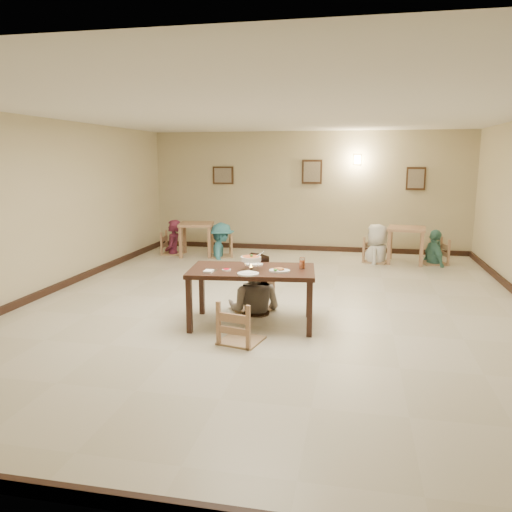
% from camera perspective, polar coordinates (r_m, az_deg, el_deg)
% --- Properties ---
extents(floor, '(10.00, 10.00, 0.00)m').
position_cam_1_polar(floor, '(8.12, 2.23, -5.51)').
color(floor, beige).
rests_on(floor, ground).
extents(ceiling, '(10.00, 10.00, 0.00)m').
position_cam_1_polar(ceiling, '(7.82, 2.40, 16.08)').
color(ceiling, silver).
rests_on(ceiling, wall_back).
extents(wall_back, '(10.00, 0.00, 10.00)m').
position_cam_1_polar(wall_back, '(12.77, 5.93, 7.31)').
color(wall_back, '#C0B28D').
rests_on(wall_back, floor).
extents(wall_front, '(10.00, 0.00, 10.00)m').
position_cam_1_polar(wall_front, '(3.07, -12.88, -4.47)').
color(wall_front, '#C0B28D').
rests_on(wall_front, floor).
extents(wall_left, '(0.00, 10.00, 10.00)m').
position_cam_1_polar(wall_left, '(9.34, -22.81, 5.19)').
color(wall_left, '#C0B28D').
rests_on(wall_left, floor).
extents(baseboard_back, '(8.00, 0.06, 0.12)m').
position_cam_1_polar(baseboard_back, '(12.91, 5.80, 0.91)').
color(baseboard_back, black).
rests_on(baseboard_back, floor).
extents(baseboard_front, '(8.00, 0.06, 0.12)m').
position_cam_1_polar(baseboard_front, '(3.73, -11.63, -26.17)').
color(baseboard_front, black).
rests_on(baseboard_front, floor).
extents(baseboard_left, '(0.06, 10.00, 0.12)m').
position_cam_1_polar(baseboard_left, '(9.55, -22.02, -3.42)').
color(baseboard_left, black).
rests_on(baseboard_left, floor).
extents(picture_a, '(0.55, 0.04, 0.45)m').
position_cam_1_polar(picture_a, '(13.11, -3.79, 9.19)').
color(picture_a, '#331F11').
rests_on(picture_a, wall_back).
extents(picture_b, '(0.50, 0.04, 0.60)m').
position_cam_1_polar(picture_b, '(12.70, 6.42, 9.54)').
color(picture_b, '#331F11').
rests_on(picture_b, wall_back).
extents(picture_c, '(0.45, 0.04, 0.55)m').
position_cam_1_polar(picture_c, '(12.72, 17.81, 8.42)').
color(picture_c, '#331F11').
rests_on(picture_c, wall_back).
extents(wall_sconce, '(0.16, 0.05, 0.22)m').
position_cam_1_polar(wall_sconce, '(12.65, 11.50, 10.74)').
color(wall_sconce, '#FFD88C').
rests_on(wall_sconce, wall_back).
extents(main_table, '(1.82, 1.15, 0.81)m').
position_cam_1_polar(main_table, '(6.95, -0.46, -2.13)').
color(main_table, '#331A11').
rests_on(main_table, floor).
extents(chair_far, '(0.49, 0.49, 1.04)m').
position_cam_1_polar(chair_far, '(7.68, -0.03, -2.45)').
color(chair_far, tan).
rests_on(chair_far, floor).
extents(chair_near, '(0.50, 0.50, 1.06)m').
position_cam_1_polar(chair_near, '(6.35, -1.72, -5.26)').
color(chair_near, tan).
rests_on(chair_near, floor).
extents(main_diner, '(0.97, 0.80, 1.84)m').
position_cam_1_polar(main_diner, '(7.54, -0.16, 0.40)').
color(main_diner, gray).
rests_on(main_diner, floor).
extents(curry_warmer, '(0.31, 0.28, 0.25)m').
position_cam_1_polar(curry_warmer, '(6.86, -0.57, -0.34)').
color(curry_warmer, silver).
rests_on(curry_warmer, main_table).
extents(rice_plate_far, '(0.27, 0.27, 0.06)m').
position_cam_1_polar(rice_plate_far, '(7.17, -0.26, -0.93)').
color(rice_plate_far, white).
rests_on(rice_plate_far, main_table).
extents(rice_plate_near, '(0.29, 0.29, 0.07)m').
position_cam_1_polar(rice_plate_near, '(6.58, -0.90, -2.01)').
color(rice_plate_near, white).
rests_on(rice_plate_near, main_table).
extents(fried_plate, '(0.29, 0.29, 0.06)m').
position_cam_1_polar(fried_plate, '(6.75, 2.69, -1.63)').
color(fried_plate, white).
rests_on(fried_plate, main_table).
extents(chili_dish, '(0.12, 0.12, 0.03)m').
position_cam_1_polar(chili_dish, '(6.83, -3.40, -1.58)').
color(chili_dish, white).
rests_on(chili_dish, main_table).
extents(napkin_cutlery, '(0.14, 0.23, 0.03)m').
position_cam_1_polar(napkin_cutlery, '(6.75, -5.41, -1.75)').
color(napkin_cutlery, white).
rests_on(napkin_cutlery, main_table).
extents(drink_glass, '(0.08, 0.08, 0.16)m').
position_cam_1_polar(drink_glass, '(6.95, 5.29, -0.86)').
color(drink_glass, white).
rests_on(drink_glass, main_table).
extents(bg_table_left, '(0.94, 0.94, 0.80)m').
position_cam_1_polar(bg_table_left, '(12.15, -6.83, 3.12)').
color(bg_table_left, '#A47858').
rests_on(bg_table_left, floor).
extents(bg_table_right, '(0.90, 0.90, 0.81)m').
position_cam_1_polar(bg_table_right, '(11.70, 16.80, 2.48)').
color(bg_table_right, '#A47858').
rests_on(bg_table_right, floor).
extents(bg_chair_ll, '(0.50, 0.50, 1.06)m').
position_cam_1_polar(bg_chair_ll, '(12.43, -9.50, 2.62)').
color(bg_chair_ll, tan).
rests_on(bg_chair_ll, floor).
extents(bg_chair_lr, '(0.50, 0.50, 1.07)m').
position_cam_1_polar(bg_chair_lr, '(11.95, -3.99, 2.42)').
color(bg_chair_lr, tan).
rests_on(bg_chair_lr, floor).
extents(bg_chair_rl, '(0.51, 0.51, 1.09)m').
position_cam_1_polar(bg_chair_rl, '(11.61, 13.70, 1.95)').
color(bg_chair_rl, tan).
rests_on(bg_chair_rl, floor).
extents(bg_chair_rr, '(0.51, 0.51, 1.08)m').
position_cam_1_polar(bg_chair_rr, '(11.80, 19.81, 1.72)').
color(bg_chair_rr, tan).
rests_on(bg_chair_rr, floor).
extents(bg_diner_a, '(0.51, 0.68, 1.70)m').
position_cam_1_polar(bg_diner_a, '(12.39, -9.55, 4.08)').
color(bg_diner_a, '#5B1D33').
rests_on(bg_diner_a, floor).
extents(bg_diner_b, '(0.87, 1.18, 1.64)m').
position_cam_1_polar(bg_diner_b, '(11.91, -4.01, 3.80)').
color(bg_diner_b, teal).
rests_on(bg_diner_b, floor).
extents(bg_diner_c, '(0.71, 0.94, 1.75)m').
position_cam_1_polar(bg_diner_c, '(11.57, 13.77, 3.56)').
color(bg_diner_c, silver).
rests_on(bg_diner_c, floor).
extents(bg_diner_d, '(0.62, 0.98, 1.55)m').
position_cam_1_polar(bg_diner_d, '(11.77, 19.88, 2.86)').
color(bg_diner_d, '#539784').
rests_on(bg_diner_d, floor).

